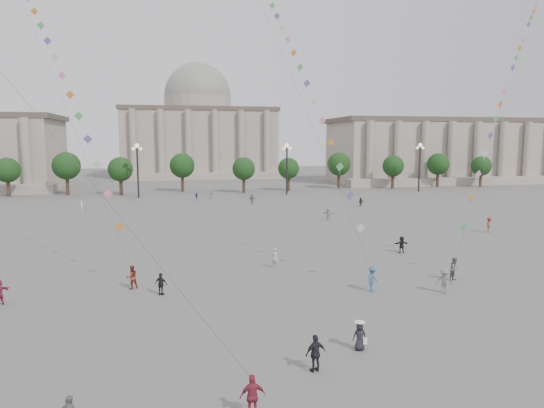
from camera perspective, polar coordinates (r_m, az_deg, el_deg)
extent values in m
plane|color=#5B5855|center=(31.33, 4.29, -13.41)|extent=(360.00, 360.00, 0.00)
cube|color=gray|center=(148.57, 22.65, 5.66)|extent=(80.00, 22.00, 16.00)
cube|color=brown|center=(148.64, 22.82, 8.97)|extent=(81.60, 22.44, 1.20)
cube|color=gray|center=(138.32, 25.51, 2.51)|extent=(84.00, 4.00, 2.00)
cube|color=gray|center=(158.37, -8.60, 6.94)|extent=(46.00, 30.00, 20.00)
cube|color=brown|center=(158.65, -8.68, 10.77)|extent=(46.92, 30.60, 1.20)
cube|color=gray|center=(141.76, -8.18, 3.26)|extent=(48.30, 4.00, 2.00)
cylinder|color=gray|center=(158.77, -8.69, 11.46)|extent=(21.00, 21.00, 5.00)
sphere|color=gray|center=(158.97, -8.71, 12.36)|extent=(21.00, 21.00, 21.00)
cylinder|color=#36241B|center=(111.86, -29.09, 1.69)|extent=(0.70, 0.70, 3.52)
sphere|color=black|center=(111.61, -29.21, 3.57)|extent=(5.12, 5.12, 5.12)
cylinder|color=#36241B|center=(108.82, -23.06, 1.90)|extent=(0.70, 0.70, 3.52)
sphere|color=black|center=(108.56, -23.16, 3.83)|extent=(5.12, 5.12, 5.12)
cylinder|color=#36241B|center=(107.04, -16.76, 2.10)|extent=(0.70, 0.70, 3.52)
sphere|color=black|center=(106.78, -16.83, 4.06)|extent=(5.12, 5.12, 5.12)
cylinder|color=#36241B|center=(106.60, -10.32, 2.27)|extent=(0.70, 0.70, 3.52)
sphere|color=black|center=(106.34, -10.37, 4.25)|extent=(5.12, 5.12, 5.12)
cylinder|color=#36241B|center=(107.50, -3.91, 2.42)|extent=(0.70, 0.70, 3.52)
sphere|color=black|center=(107.24, -3.93, 4.38)|extent=(5.12, 5.12, 5.12)
cylinder|color=#36241B|center=(109.71, 2.32, 2.53)|extent=(0.70, 0.70, 3.52)
sphere|color=black|center=(109.46, 2.33, 4.45)|extent=(5.12, 5.12, 5.12)
cylinder|color=#36241B|center=(113.16, 8.24, 2.61)|extent=(0.70, 0.70, 3.52)
sphere|color=black|center=(112.91, 8.28, 4.47)|extent=(5.12, 5.12, 5.12)
cylinder|color=#36241B|center=(117.74, 13.75, 2.66)|extent=(0.70, 0.70, 3.52)
sphere|color=black|center=(117.50, 13.81, 4.44)|extent=(5.12, 5.12, 5.12)
cylinder|color=#36241B|center=(123.31, 18.81, 2.68)|extent=(0.70, 0.70, 3.52)
sphere|color=black|center=(123.09, 18.89, 4.39)|extent=(5.12, 5.12, 5.12)
cylinder|color=#36241B|center=(129.77, 23.40, 2.68)|extent=(0.70, 0.70, 3.52)
sphere|color=black|center=(129.55, 23.49, 4.30)|extent=(5.12, 5.12, 5.12)
cylinder|color=#262628|center=(98.60, -15.51, 3.60)|extent=(0.36, 0.36, 10.00)
sphere|color=#FFE5B2|center=(98.42, -15.62, 6.62)|extent=(0.90, 0.90, 0.90)
sphere|color=#FFE5B2|center=(98.48, -16.01, 6.26)|extent=(0.60, 0.60, 0.60)
sphere|color=#FFE5B2|center=(98.38, -15.19, 6.28)|extent=(0.60, 0.60, 0.60)
cylinder|color=#262628|center=(101.02, 1.76, 3.95)|extent=(0.36, 0.36, 10.00)
sphere|color=#FFE5B2|center=(100.83, 1.77, 6.90)|extent=(0.90, 0.90, 0.90)
sphere|color=#FFE5B2|center=(100.68, 1.38, 6.56)|extent=(0.60, 0.60, 0.60)
sphere|color=#FFE5B2|center=(101.00, 2.16, 6.56)|extent=(0.60, 0.60, 0.60)
cylinder|color=#262628|center=(111.74, 16.95, 3.97)|extent=(0.36, 0.36, 10.00)
sphere|color=#FFE5B2|center=(111.58, 17.05, 6.63)|extent=(0.90, 0.90, 0.90)
sphere|color=#FFE5B2|center=(111.25, 16.72, 6.33)|extent=(0.60, 0.60, 0.60)
sphere|color=#FFE5B2|center=(111.92, 17.35, 6.32)|extent=(0.60, 0.60, 0.60)
imported|color=#38457F|center=(92.27, -8.87, 0.88)|extent=(0.88, 0.37, 1.50)
imported|color=black|center=(50.42, 15.00, -4.62)|extent=(1.55, 0.50, 1.66)
imported|color=#B1B0AC|center=(94.66, -7.21, 1.15)|extent=(1.41, 1.56, 1.73)
imported|color=slate|center=(38.15, 19.61, -8.55)|extent=(1.37, 1.19, 1.84)
imported|color=#B6B6B2|center=(68.97, 6.63, -1.16)|extent=(1.58, 1.49, 1.78)
imported|color=brown|center=(64.93, 24.18, -2.24)|extent=(1.30, 1.42, 1.91)
imported|color=black|center=(84.22, 10.40, 0.23)|extent=(1.44, 1.05, 1.50)
imported|color=white|center=(81.55, -21.46, -0.29)|extent=(0.45, 0.67, 1.79)
imported|color=slate|center=(85.70, -2.37, 0.56)|extent=(1.55, 1.53, 1.78)
imported|color=#B5B5B1|center=(43.03, 0.37, -6.34)|extent=(0.78, 0.71, 1.78)
imported|color=maroon|center=(21.05, -2.28, -21.66)|extent=(1.08, 0.47, 1.82)
imported|color=black|center=(36.52, -12.92, -9.16)|extent=(1.03, 0.85, 1.65)
imported|color=black|center=(24.63, 5.15, -17.08)|extent=(1.17, 0.70, 1.86)
imported|color=maroon|center=(38.56, -16.17, -8.25)|extent=(1.09, 1.00, 1.82)
imported|color=#385C7F|center=(37.18, 11.74, -8.59)|extent=(1.41, 1.38, 1.94)
imported|color=slate|center=(41.84, 20.69, -7.16)|extent=(1.14, 1.05, 1.88)
imported|color=black|center=(27.24, 10.27, -15.08)|extent=(0.76, 0.52, 1.53)
cone|color=white|center=(26.93, 10.31, -13.39)|extent=(0.52, 0.52, 0.14)
cylinder|color=white|center=(26.95, 10.31, -13.51)|extent=(0.60, 0.60, 0.02)
cube|color=white|center=(27.28, 10.88, -15.54)|extent=(0.22, 0.10, 0.35)
cylinder|color=#3F3F3F|center=(25.43, -21.36, 3.56)|extent=(0.02, 0.02, 25.62)
cylinder|color=#3F3F3F|center=(60.74, -26.33, 18.10)|extent=(0.02, 0.02, 63.95)
cube|color=#C7792E|center=(39.62, -17.54, -2.54)|extent=(0.76, 0.25, 0.76)
cube|color=pink|center=(41.19, -18.74, 1.18)|extent=(0.76, 0.25, 0.76)
cube|color=silver|center=(42.94, -19.84, 4.37)|extent=(0.76, 0.25, 0.76)
cube|color=#6A4E9C|center=(44.82, -20.86, 7.15)|extent=(0.76, 0.25, 0.76)
cube|color=#4BA355|center=(46.81, -21.80, 9.60)|extent=(0.76, 0.25, 0.76)
cube|color=#C7792E|center=(48.89, -22.67, 11.78)|extent=(0.76, 0.25, 0.76)
cube|color=pink|center=(51.03, -23.47, 13.72)|extent=(0.76, 0.25, 0.76)
cube|color=silver|center=(53.24, -24.22, 15.46)|extent=(0.76, 0.25, 0.76)
cube|color=#6A4E9C|center=(55.48, -24.92, 17.01)|extent=(0.76, 0.25, 0.76)
cube|color=#4BA355|center=(57.77, -25.57, 18.42)|extent=(0.76, 0.25, 0.76)
cube|color=#C7792E|center=(60.09, -26.18, 19.68)|extent=(0.76, 0.25, 0.76)
cylinder|color=#3F3F3F|center=(65.08, -0.52, 20.97)|extent=(0.02, 0.02, 77.04)
cube|color=silver|center=(38.23, 10.42, -2.80)|extent=(0.76, 0.25, 0.76)
cube|color=#6A4E9C|center=(39.77, 9.16, 1.04)|extent=(0.76, 0.25, 0.76)
cube|color=#4BA355|center=(41.50, 8.00, 4.34)|extent=(0.76, 0.25, 0.76)
cube|color=#C7792E|center=(43.37, 6.92, 7.22)|extent=(0.76, 0.25, 0.76)
cube|color=pink|center=(45.35, 5.92, 9.75)|extent=(0.76, 0.25, 0.76)
cube|color=silver|center=(47.43, 4.99, 11.99)|extent=(0.76, 0.25, 0.76)
cube|color=#6A4E9C|center=(49.57, 4.13, 13.98)|extent=(0.76, 0.25, 0.76)
cube|color=#4BA355|center=(51.77, 3.32, 15.76)|extent=(0.76, 0.25, 0.76)
cube|color=#C7792E|center=(54.02, 2.57, 17.36)|extent=(0.76, 0.25, 0.76)
cube|color=pink|center=(56.32, 1.87, 18.79)|extent=(0.76, 0.25, 0.76)
cube|color=silver|center=(58.64, 1.21, 20.08)|extent=(0.76, 0.25, 0.76)
cube|color=#6A4E9C|center=(61.00, 0.60, 21.25)|extent=(0.76, 0.25, 0.76)
cube|color=#4BA355|center=(63.37, 0.02, 22.31)|extent=(0.76, 0.25, 0.76)
cylinder|color=#3F3F3F|center=(68.12, 26.56, 13.10)|extent=(0.02, 0.02, 64.88)
cube|color=#4BA355|center=(43.71, 21.63, -2.36)|extent=(0.76, 0.25, 0.76)
cube|color=#C7792E|center=(45.98, 22.41, 0.68)|extent=(0.76, 0.25, 0.76)
cube|color=pink|center=(48.38, 23.11, 3.24)|extent=(0.76, 0.25, 0.76)
cube|color=silver|center=(50.88, 23.73, 5.45)|extent=(0.76, 0.25, 0.76)
cube|color=#6A4E9C|center=(53.45, 24.30, 7.38)|extent=(0.76, 0.25, 0.76)
cube|color=#4BA355|center=(56.08, 24.82, 9.07)|extent=(0.76, 0.25, 0.76)
cube|color=#C7792E|center=(58.75, 25.29, 10.57)|extent=(0.76, 0.25, 0.76)
cube|color=pink|center=(61.46, 25.72, 11.91)|extent=(0.76, 0.25, 0.76)
cube|color=silver|center=(64.20, 26.12, 13.10)|extent=(0.76, 0.25, 0.76)
cube|color=#6A4E9C|center=(66.97, 26.48, 14.17)|extent=(0.76, 0.25, 0.76)
cube|color=#4BA355|center=(69.75, 26.82, 15.14)|extent=(0.76, 0.25, 0.76)
cube|color=#C7792E|center=(72.56, 27.14, 16.02)|extent=(0.76, 0.25, 0.76)
cube|color=pink|center=(75.37, 27.43, 16.81)|extent=(0.76, 0.25, 0.76)
cube|color=silver|center=(78.20, 27.70, 17.54)|extent=(0.76, 0.25, 0.76)
cube|color=#6A4E9C|center=(81.04, 27.96, 18.20)|extent=(0.76, 0.25, 0.76)
cube|color=#4BA355|center=(83.89, 28.20, 18.81)|extent=(0.76, 0.25, 0.76)
cube|color=#C7792E|center=(86.74, 28.42, 19.37)|extent=(0.76, 0.25, 0.76)
cube|color=pink|center=(89.61, 28.63, 19.88)|extent=(0.76, 0.25, 0.76)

